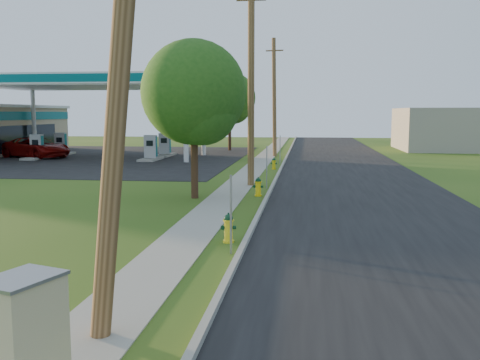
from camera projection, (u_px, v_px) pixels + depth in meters
name	position (u px, v px, depth m)	size (l,w,h in m)	color
ground_plane	(183.00, 316.00, 9.30)	(140.00, 140.00, 0.00)	#234910
road	(375.00, 215.00, 18.59)	(8.00, 120.00, 0.02)	black
curb	(261.00, 210.00, 19.07)	(0.15, 120.00, 0.15)	gray
sidewalk	(213.00, 211.00, 19.30)	(1.50, 120.00, 0.03)	gray
forecourt	(79.00, 157.00, 42.78)	(26.00, 28.00, 0.02)	black
utility_pole_near	(122.00, 24.00, 7.79)	(1.40, 0.32, 9.48)	brown
utility_pole_mid	(251.00, 83.00, 25.50)	(1.40, 0.32, 9.80)	brown
utility_pole_far	(274.00, 97.00, 43.23)	(1.40, 0.32, 9.50)	brown
sign_post_near	(231.00, 215.00, 13.28)	(0.05, 0.04, 2.00)	gray
sign_post_mid	(267.00, 167.00, 24.90)	(0.05, 0.04, 2.00)	gray
sign_post_far	(280.00, 150.00, 36.91)	(0.05, 0.04, 2.00)	gray
gas_canopy	(101.00, 83.00, 41.81)	(18.18, 9.18, 6.40)	silver
fuel_pump_nw	(37.00, 150.00, 41.04)	(1.20, 3.20, 1.90)	gray
fuel_pump_ne	(151.00, 151.00, 39.92)	(1.20, 3.20, 1.90)	gray
fuel_pump_sw	(61.00, 147.00, 44.97)	(1.20, 3.20, 1.90)	gray
fuel_pump_se	(165.00, 147.00, 43.86)	(1.20, 3.20, 1.90)	gray
price_pylon	(195.00, 80.00, 31.33)	(0.34, 2.04, 6.85)	gray
distant_building	(475.00, 129.00, 51.12)	(14.00, 10.00, 4.00)	gray
tree_verge	(196.00, 96.00, 21.65)	(4.29, 4.29, 6.50)	#392317
tree_lot	(231.00, 100.00, 50.03)	(4.87, 4.87, 7.39)	#392317
hydrant_near	(228.00, 228.00, 14.56)	(0.43, 0.38, 0.83)	yellow
hydrant_mid	(258.00, 187.00, 22.73)	(0.43, 0.38, 0.82)	yellow
hydrant_far	(274.00, 164.00, 33.60)	(0.39, 0.34, 0.74)	yellow
utility_cabinet	(24.00, 339.00, 6.47)	(0.95, 1.09, 1.58)	tan
car_red	(36.00, 147.00, 42.20)	(2.74, 5.95, 1.65)	#730907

